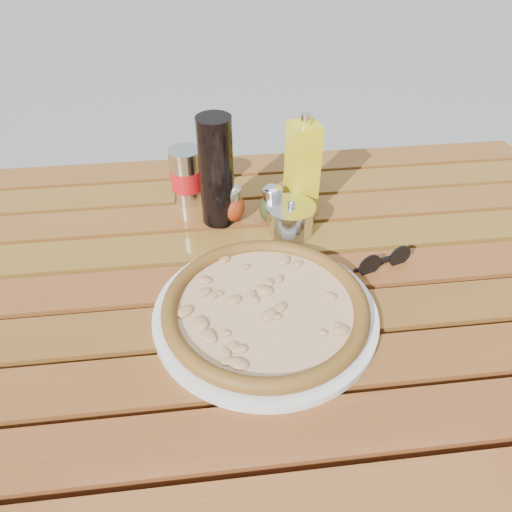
{
  "coord_description": "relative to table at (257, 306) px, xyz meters",
  "views": [
    {
      "loc": [
        -0.08,
        -0.66,
        1.34
      ],
      "look_at": [
        0.0,
        0.02,
        0.78
      ],
      "focal_mm": 35.0,
      "sensor_mm": 36.0,
      "label": 1
    }
  ],
  "objects": [
    {
      "name": "dark_bottle",
      "position": [
        -0.06,
        0.18,
        0.19
      ],
      "size": [
        0.08,
        0.08,
        0.22
      ],
      "primitive_type": "cylinder",
      "rotation": [
        0.0,
        0.0,
        -0.35
      ],
      "color": "black",
      "rests_on": "table"
    },
    {
      "name": "soda_can",
      "position": [
        -0.12,
        0.26,
        0.13
      ],
      "size": [
        0.08,
        0.08,
        0.12
      ],
      "rotation": [
        0.0,
        0.0,
        -0.23
      ],
      "color": "silver",
      "rests_on": "table"
    },
    {
      "name": "sunglasses",
      "position": [
        0.23,
        -0.0,
        0.09
      ],
      "size": [
        0.11,
        0.05,
        0.04
      ],
      "rotation": [
        0.0,
        0.0,
        0.29
      ],
      "color": "black",
      "rests_on": "table"
    },
    {
      "name": "parmesan_tin",
      "position": [
        0.08,
        0.13,
        0.11
      ],
      "size": [
        0.13,
        0.13,
        0.07
      ],
      "rotation": [
        0.0,
        0.0,
        0.43
      ],
      "color": "silver",
      "rests_on": "table"
    },
    {
      "name": "pizza",
      "position": [
        0.0,
        -0.1,
        0.1
      ],
      "size": [
        0.33,
        0.33,
        0.03
      ],
      "rotation": [
        0.0,
        0.0,
        0.01
      ],
      "color": "beige",
      "rests_on": "plate"
    },
    {
      "name": "oregano_shaker",
      "position": [
        0.05,
        0.17,
        0.11
      ],
      "size": [
        0.06,
        0.06,
        0.08
      ],
      "rotation": [
        0.0,
        0.0,
        0.15
      ],
      "color": "#343E19",
      "rests_on": "table"
    },
    {
      "name": "pepper_shaker",
      "position": [
        -0.03,
        0.18,
        0.11
      ],
      "size": [
        0.06,
        0.06,
        0.08
      ],
      "rotation": [
        0.0,
        0.0,
        -0.21
      ],
      "color": "#A03212",
      "rests_on": "table"
    },
    {
      "name": "plate",
      "position": [
        0.0,
        -0.1,
        0.08
      ],
      "size": [
        0.43,
        0.43,
        0.01
      ],
      "primitive_type": "cylinder",
      "rotation": [
        0.0,
        0.0,
        -0.21
      ],
      "color": "silver",
      "rests_on": "table"
    },
    {
      "name": "olive_oil_cruet",
      "position": [
        0.11,
        0.2,
        0.17
      ],
      "size": [
        0.07,
        0.07,
        0.21
      ],
      "rotation": [
        0.0,
        0.0,
        0.21
      ],
      "color": "gold",
      "rests_on": "table"
    },
    {
      "name": "table",
      "position": [
        0.0,
        0.0,
        0.0
      ],
      "size": [
        1.4,
        0.9,
        0.75
      ],
      "color": "#39200D",
      "rests_on": "ground"
    },
    {
      "name": "ground",
      "position": [
        0.0,
        0.0,
        -0.67
      ],
      "size": [
        60.0,
        60.0,
        0.0
      ],
      "primitive_type": "plane",
      "color": "slate",
      "rests_on": "ground"
    }
  ]
}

